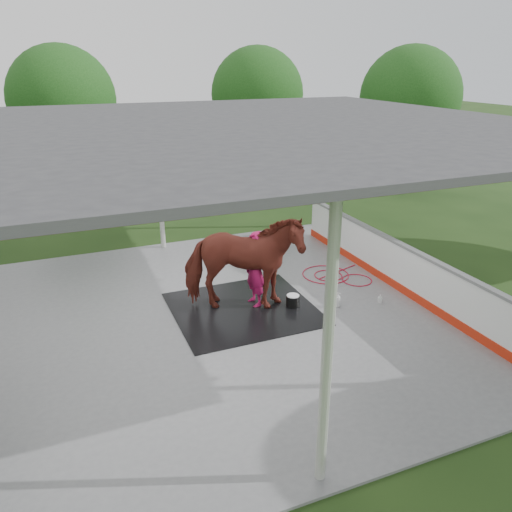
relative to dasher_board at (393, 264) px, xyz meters
name	(u,v)px	position (x,y,z in m)	size (l,w,h in m)	color
ground	(212,320)	(-4.60, 0.00, -0.59)	(100.00, 100.00, 0.00)	#1E3814
concrete_slab	(212,319)	(-4.60, 0.00, -0.57)	(12.00, 10.00, 0.05)	slate
pavilion_structure	(205,131)	(-4.60, 0.00, 3.37)	(12.60, 10.60, 4.05)	beige
dasher_board	(393,264)	(0.00, 0.00, 0.00)	(0.16, 8.00, 1.15)	red
tree_belt	(207,134)	(-4.30, 0.90, 3.20)	(28.00, 28.00, 5.80)	#382314
rubber_mat	(243,309)	(-3.83, 0.13, -0.53)	(3.03, 2.84, 0.02)	black
horse	(243,263)	(-3.83, 0.13, 0.56)	(1.17, 2.56, 2.16)	maroon
handler	(255,269)	(-3.49, 0.26, 0.32)	(0.63, 0.41, 1.72)	#AF124F
wash_bucket	(293,301)	(-2.77, -0.17, -0.40)	(0.30, 0.30, 0.28)	black
soap_bottle_a	(338,300)	(-1.84, -0.55, -0.37)	(0.13, 0.13, 0.34)	silver
soap_bottle_b	(380,299)	(-0.84, -0.74, -0.45)	(0.09, 0.09, 0.19)	#338CD8
hose_coil	(333,276)	(-1.07, 0.95, -0.53)	(1.64, 1.58, 0.02)	#B50C28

